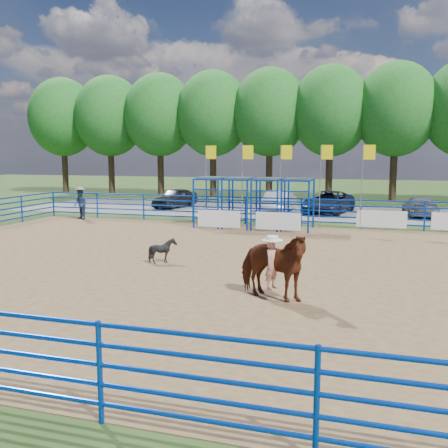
{
  "coord_description": "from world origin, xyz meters",
  "views": [
    {
      "loc": [
        3.56,
        -15.82,
        3.79
      ],
      "look_at": [
        -1.49,
        1.0,
        1.3
      ],
      "focal_mm": 40.0,
      "sensor_mm": 36.0,
      "label": 1
    }
  ],
  "objects_px": {
    "car_d": "(420,206)",
    "car_b": "(280,201)",
    "calf": "(163,250)",
    "car_c": "(328,202)",
    "spectator_cowboy": "(80,204)",
    "car_a": "(175,198)",
    "horse_and_rider": "(272,264)"
  },
  "relations": [
    {
      "from": "car_a",
      "to": "car_b",
      "type": "height_order",
      "value": "car_b"
    },
    {
      "from": "car_b",
      "to": "horse_and_rider",
      "type": "bearing_deg",
      "value": 101.0
    },
    {
      "from": "car_a",
      "to": "car_c",
      "type": "xyz_separation_m",
      "value": [
        10.68,
        -0.3,
        0.02
      ]
    },
    {
      "from": "car_a",
      "to": "car_b",
      "type": "bearing_deg",
      "value": 9.53
    },
    {
      "from": "car_c",
      "to": "car_d",
      "type": "distance_m",
      "value": 5.47
    },
    {
      "from": "horse_and_rider",
      "to": "car_c",
      "type": "relative_size",
      "value": 0.47
    },
    {
      "from": "car_d",
      "to": "car_b",
      "type": "bearing_deg",
      "value": -4.37
    },
    {
      "from": "calf",
      "to": "car_d",
      "type": "bearing_deg",
      "value": -22.81
    },
    {
      "from": "spectator_cowboy",
      "to": "car_a",
      "type": "xyz_separation_m",
      "value": [
        2.66,
        7.73,
        -0.25
      ]
    },
    {
      "from": "spectator_cowboy",
      "to": "car_c",
      "type": "relative_size",
      "value": 0.36
    },
    {
      "from": "calf",
      "to": "car_b",
      "type": "bearing_deg",
      "value": 3.84
    },
    {
      "from": "car_a",
      "to": "calf",
      "type": "bearing_deg",
      "value": -55.78
    },
    {
      "from": "calf",
      "to": "spectator_cowboy",
      "type": "distance_m",
      "value": 13.01
    },
    {
      "from": "calf",
      "to": "spectator_cowboy",
      "type": "bearing_deg",
      "value": 52.47
    },
    {
      "from": "horse_and_rider",
      "to": "calf",
      "type": "relative_size",
      "value": 2.7
    },
    {
      "from": "car_c",
      "to": "car_d",
      "type": "xyz_separation_m",
      "value": [
        5.46,
        -0.27,
        -0.08
      ]
    },
    {
      "from": "horse_and_rider",
      "to": "calf",
      "type": "distance_m",
      "value": 5.55
    },
    {
      "from": "car_a",
      "to": "car_d",
      "type": "distance_m",
      "value": 16.16
    },
    {
      "from": "horse_and_rider",
      "to": "calf",
      "type": "height_order",
      "value": "horse_and_rider"
    },
    {
      "from": "horse_and_rider",
      "to": "spectator_cowboy",
      "type": "distance_m",
      "value": 18.47
    },
    {
      "from": "spectator_cowboy",
      "to": "car_c",
      "type": "height_order",
      "value": "spectator_cowboy"
    },
    {
      "from": "car_d",
      "to": "car_c",
      "type": "bearing_deg",
      "value": -6.67
    },
    {
      "from": "car_c",
      "to": "car_d",
      "type": "height_order",
      "value": "car_c"
    },
    {
      "from": "calf",
      "to": "spectator_cowboy",
      "type": "relative_size",
      "value": 0.47
    },
    {
      "from": "car_c",
      "to": "car_a",
      "type": "bearing_deg",
      "value": -169.59
    },
    {
      "from": "spectator_cowboy",
      "to": "car_c",
      "type": "bearing_deg",
      "value": 29.09
    },
    {
      "from": "horse_and_rider",
      "to": "car_d",
      "type": "distance_m",
      "value": 20.29
    },
    {
      "from": "calf",
      "to": "car_a",
      "type": "relative_size",
      "value": 0.22
    },
    {
      "from": "calf",
      "to": "car_c",
      "type": "relative_size",
      "value": 0.17
    },
    {
      "from": "horse_and_rider",
      "to": "car_d",
      "type": "bearing_deg",
      "value": 75.23
    },
    {
      "from": "spectator_cowboy",
      "to": "car_c",
      "type": "distance_m",
      "value": 15.28
    },
    {
      "from": "spectator_cowboy",
      "to": "car_b",
      "type": "bearing_deg",
      "value": 35.17
    }
  ]
}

